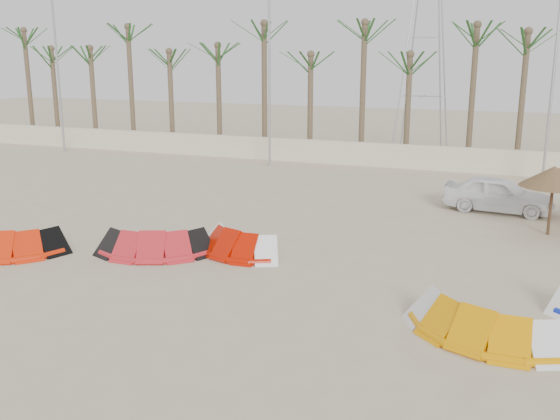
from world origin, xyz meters
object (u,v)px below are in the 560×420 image
at_px(kite_red_mid, 160,240).
at_px(car, 498,194).
at_px(kite_orange, 484,317).
at_px(parasol_left, 554,176).
at_px(kite_red_right, 240,240).
at_px(kite_red_left, 13,240).

xyz_separation_m(kite_red_mid, car, (9.60, 9.28, 0.28)).
relative_size(kite_orange, parasol_left, 1.65).
bearing_deg(car, kite_red_right, 144.89).
height_order(kite_red_left, kite_red_mid, same).
distance_m(kite_red_mid, car, 13.35).
distance_m(kite_red_right, kite_orange, 8.23).
distance_m(kite_orange, parasol_left, 9.33).
bearing_deg(parasol_left, kite_red_right, -148.25).
bearing_deg(kite_red_right, kite_red_mid, -158.46).
bearing_deg(kite_orange, car, 90.94).
xyz_separation_m(kite_red_left, kite_red_mid, (4.29, 1.65, -0.00)).
bearing_deg(kite_red_right, parasol_left, 31.75).
relative_size(kite_red_mid, kite_red_right, 1.14).
xyz_separation_m(kite_orange, parasol_left, (1.59, 9.05, 1.61)).
bearing_deg(kite_red_mid, car, 44.03).
height_order(kite_red_left, kite_orange, same).
bearing_deg(car, kite_red_left, 134.14).
bearing_deg(parasol_left, kite_red_left, -152.45).
height_order(parasol_left, car, parasol_left).
height_order(kite_red_mid, parasol_left, parasol_left).
xyz_separation_m(kite_red_right, kite_orange, (7.47, -3.45, 0.00)).
xyz_separation_m(kite_orange, car, (-0.19, 11.81, 0.28)).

